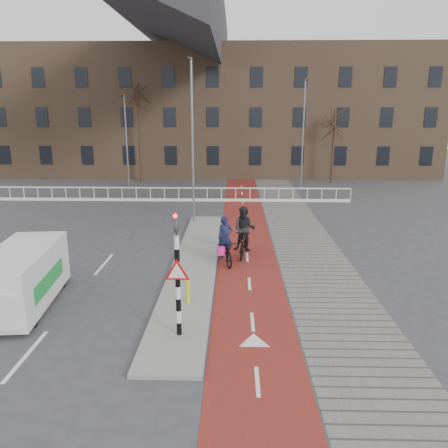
{
  "coord_description": "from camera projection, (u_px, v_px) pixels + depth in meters",
  "views": [
    {
      "loc": [
        0.93,
        -13.05,
        6.23
      ],
      "look_at": [
        0.48,
        5.0,
        1.5
      ],
      "focal_mm": 35.0,
      "sensor_mm": 36.0,
      "label": 1
    }
  ],
  "objects": [
    {
      "name": "tree_mid",
      "position": [
        140.0,
        133.0,
        38.29
      ],
      "size": [
        0.27,
        0.27,
        8.46
      ],
      "primitive_type": "cylinder",
      "color": "#301E15",
      "rests_on": "ground"
    },
    {
      "name": "streetlight_left",
      "position": [
        127.0,
        141.0,
        36.37
      ],
      "size": [
        0.12,
        0.12,
        7.44
      ],
      "primitive_type": "cylinder",
      "color": "slate",
      "rests_on": "ground"
    },
    {
      "name": "tree_right",
      "position": [
        333.0,
        147.0,
        37.83
      ],
      "size": [
        0.22,
        0.22,
        6.26
      ],
      "primitive_type": "cylinder",
      "color": "#301E15",
      "rests_on": "ground"
    },
    {
      "name": "bollard",
      "position": [
        188.0,
        292.0,
        14.19
      ],
      "size": [
        0.12,
        0.12,
        0.77
      ],
      "primitive_type": "cylinder",
      "color": "yellow",
      "rests_on": "curb_island"
    },
    {
      "name": "cyclist_near",
      "position": [
        225.0,
        248.0,
        18.11
      ],
      "size": [
        1.22,
        2.05,
        2.01
      ],
      "rotation": [
        0.0,
        0.0,
        0.3
      ],
      "color": "black",
      "rests_on": "bike_lane"
    },
    {
      "name": "townhouse_row",
      "position": [
        196.0,
        93.0,
        43.26
      ],
      "size": [
        46.0,
        10.0,
        15.9
      ],
      "color": "#7F6047",
      "rests_on": "ground"
    },
    {
      "name": "traffic_signal",
      "position": [
        177.0,
        272.0,
        11.78
      ],
      "size": [
        0.8,
        0.8,
        3.68
      ],
      "color": "black",
      "rests_on": "curb_island"
    },
    {
      "name": "railing",
      "position": [
        150.0,
        197.0,
        30.71
      ],
      "size": [
        28.0,
        0.1,
        0.99
      ],
      "color": "silver",
      "rests_on": "ground"
    },
    {
      "name": "van",
      "position": [
        22.0,
        277.0,
        14.08
      ],
      "size": [
        2.2,
        4.58,
        1.91
      ],
      "rotation": [
        0.0,
        0.0,
        0.1
      ],
      "color": "silver",
      "rests_on": "ground"
    },
    {
      "name": "ground",
      "position": [
        205.0,
        307.0,
        14.22
      ],
      "size": [
        120.0,
        120.0,
        0.0
      ],
      "primitive_type": "plane",
      "color": "#38383A",
      "rests_on": "ground"
    },
    {
      "name": "streetlight_right",
      "position": [
        303.0,
        136.0,
        34.27
      ],
      "size": [
        0.12,
        0.12,
        8.52
      ],
      "primitive_type": "cylinder",
      "color": "slate",
      "rests_on": "ground"
    },
    {
      "name": "curb_island",
      "position": [
        195.0,
        263.0,
        18.09
      ],
      "size": [
        1.8,
        16.0,
        0.12
      ],
      "primitive_type": "cube",
      "color": "gray",
      "rests_on": "ground"
    },
    {
      "name": "bike_lane",
      "position": [
        245.0,
        227.0,
        23.86
      ],
      "size": [
        2.5,
        60.0,
        0.01
      ],
      "primitive_type": "cube",
      "color": "maroon",
      "rests_on": "ground"
    },
    {
      "name": "streetlight_near",
      "position": [
        193.0,
        144.0,
        23.67
      ],
      "size": [
        0.12,
        0.12,
        8.87
      ],
      "primitive_type": "cylinder",
      "color": "slate",
      "rests_on": "ground"
    },
    {
      "name": "cyclist_far",
      "position": [
        244.0,
        236.0,
        18.94
      ],
      "size": [
        1.08,
        2.17,
        2.22
      ],
      "rotation": [
        0.0,
        0.0,
        -0.18
      ],
      "color": "black",
      "rests_on": "bike_lane"
    },
    {
      "name": "sidewalk",
      "position": [
        296.0,
        228.0,
        23.79
      ],
      "size": [
        3.0,
        60.0,
        0.01
      ],
      "primitive_type": "cube",
      "color": "slate",
      "rests_on": "ground"
    }
  ]
}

